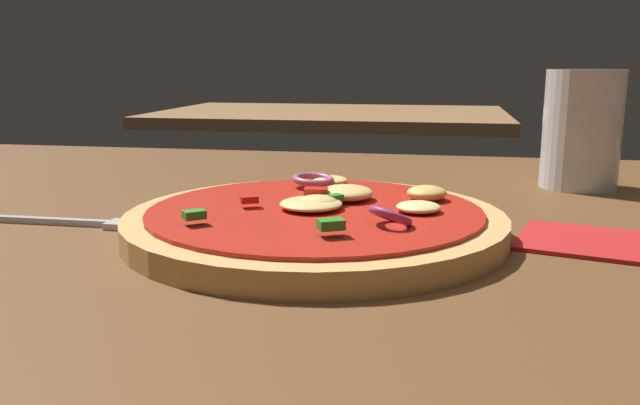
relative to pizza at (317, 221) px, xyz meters
The scene contains 6 objects.
dining_table 0.07m from the pizza, 23.59° to the left, with size 1.41×0.82×0.03m.
pizza is the anchor object (origin of this frame).
fork 0.19m from the pizza, behind, with size 0.18×0.02×0.00m.
beer_glass 0.32m from the pizza, 45.85° to the left, with size 0.07×0.07×0.12m.
napkin 0.20m from the pizza, ahead, with size 0.13×0.11×0.00m.
background_table 1.21m from the pizza, 98.97° to the left, with size 0.86×0.55×0.03m.
Camera 1 is at (0.03, -0.47, 0.15)m, focal length 36.72 mm.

